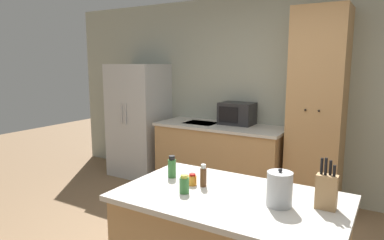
% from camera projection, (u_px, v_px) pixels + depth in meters
% --- Properties ---
extents(wall_back, '(7.20, 0.06, 2.60)m').
position_uv_depth(wall_back, '(288.00, 96.00, 4.38)').
color(wall_back, '#9EA393').
rests_on(wall_back, ground_plane).
extents(refrigerator, '(0.80, 0.67, 1.71)m').
position_uv_depth(refrigerator, '(139.00, 120.00, 5.26)').
color(refrigerator, '#B7BABC').
rests_on(refrigerator, ground_plane).
extents(back_counter, '(1.73, 0.70, 0.91)m').
position_uv_depth(back_counter, '(220.00, 158.00, 4.61)').
color(back_counter, tan).
rests_on(back_counter, ground_plane).
extents(pantry_cabinet, '(0.59, 0.55, 2.34)m').
position_uv_depth(pantry_cabinet, '(317.00, 112.00, 3.94)').
color(pantry_cabinet, tan).
rests_on(pantry_cabinet, ground_plane).
extents(microwave, '(0.45, 0.33, 0.29)m').
position_uv_depth(microwave, '(237.00, 113.00, 4.55)').
color(microwave, '#232326').
rests_on(microwave, back_counter).
extents(knife_block, '(0.11, 0.07, 0.30)m').
position_uv_depth(knife_block, '(326.00, 191.00, 1.92)').
color(knife_block, tan).
rests_on(knife_block, kitchen_island).
extents(spice_bottle_tall_dark, '(0.06, 0.06, 0.12)m').
position_uv_depth(spice_bottle_tall_dark, '(184.00, 184.00, 2.16)').
color(spice_bottle_tall_dark, '#337033').
rests_on(spice_bottle_tall_dark, kitchen_island).
extents(spice_bottle_short_red, '(0.06, 0.06, 0.08)m').
position_uv_depth(spice_bottle_short_red, '(192.00, 180.00, 2.31)').
color(spice_bottle_short_red, orange).
rests_on(spice_bottle_short_red, kitchen_island).
extents(spice_bottle_amber_oil, '(0.04, 0.04, 0.15)m').
position_uv_depth(spice_bottle_amber_oil, '(203.00, 176.00, 2.28)').
color(spice_bottle_amber_oil, '#563319').
rests_on(spice_bottle_amber_oil, kitchen_island).
extents(spice_bottle_green_herb, '(0.06, 0.06, 0.16)m').
position_uv_depth(spice_bottle_green_herb, '(172.00, 167.00, 2.46)').
color(spice_bottle_green_herb, '#337033').
rests_on(spice_bottle_green_herb, kitchen_island).
extents(kettle, '(0.15, 0.15, 0.23)m').
position_uv_depth(kettle, '(279.00, 189.00, 1.96)').
color(kettle, '#B2B5B7').
rests_on(kettle, kitchen_island).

